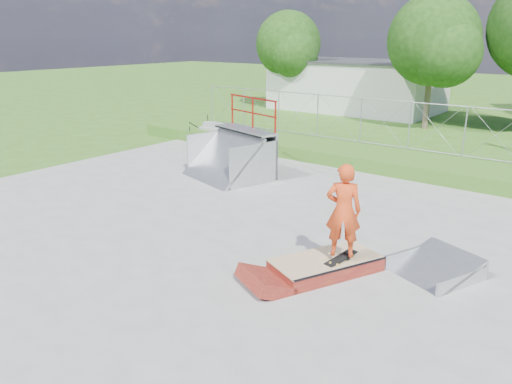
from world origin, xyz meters
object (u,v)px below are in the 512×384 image
quarter_pipe (227,140)px  skater (343,214)px  grind_box (326,266)px  flat_bank_ramp (434,266)px

quarter_pipe → skater: bearing=-17.0°
quarter_pipe → skater: (6.52, -4.07, -0.00)m
skater → grind_box: bearing=-6.8°
grind_box → skater: bearing=44.8°
quarter_pipe → grind_box: bearing=-18.8°
grind_box → quarter_pipe: size_ratio=0.93×
grind_box → quarter_pipe: 7.60m
quarter_pipe → flat_bank_ramp: 8.63m
grind_box → skater: skater is taller
flat_bank_ramp → skater: bearing=-121.4°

